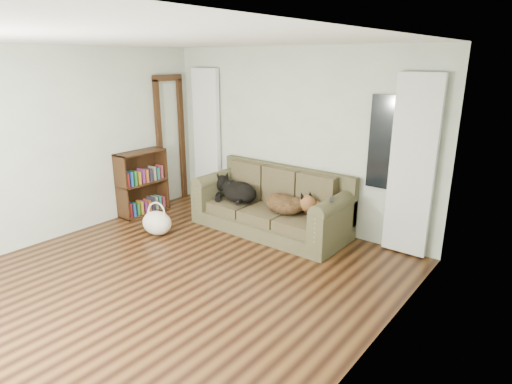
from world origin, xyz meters
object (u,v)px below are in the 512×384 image
Objects in this scene: sofa at (270,201)px; dog_black_lab at (237,192)px; dog_shepherd at (287,203)px; tote_bag at (157,224)px; bookshelf at (142,183)px.

sofa is 0.59m from dog_black_lab.
tote_bag is at bearing 45.94° from dog_shepherd.
tote_bag is (-0.59, -1.08, -0.32)m from dog_black_lab.
bookshelf reaches higher than dog_shepherd.
dog_black_lab is 1.48× the size of tote_bag.
dog_shepherd is (0.91, 0.01, 0.01)m from dog_black_lab.
sofa is at bearing 21.38° from bookshelf.
dog_shepherd is 1.88m from tote_bag.
bookshelf is at bearing 24.96° from dog_shepherd.
tote_bag is at bearing -136.72° from sofa.
tote_bag is at bearing -93.18° from dog_black_lab.
dog_shepherd reaches higher than dog_black_lab.
bookshelf is (-0.88, 0.45, 0.34)m from tote_bag.
tote_bag is 0.46× the size of bookshelf.
bookshelf reaches higher than sofa.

